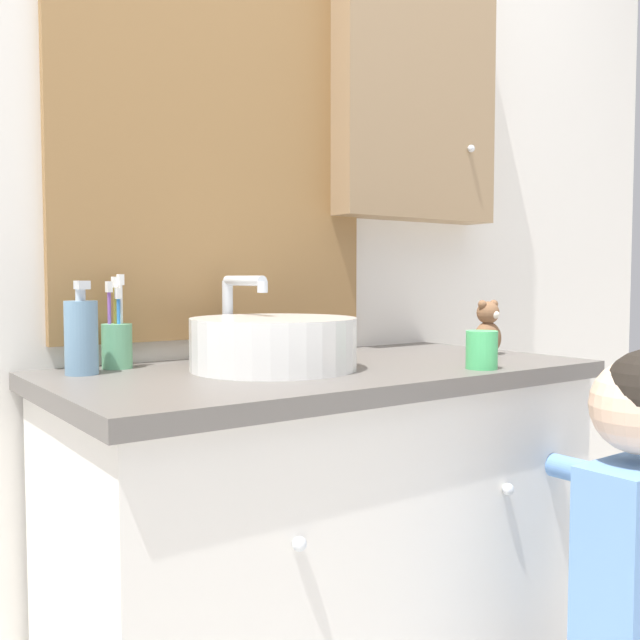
{
  "coord_description": "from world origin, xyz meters",
  "views": [
    {
      "loc": [
        -0.87,
        -0.87,
        1.03
      ],
      "look_at": [
        -0.05,
        0.27,
        0.94
      ],
      "focal_mm": 40.0,
      "sensor_mm": 36.0,
      "label": 1
    }
  ],
  "objects_px": {
    "toothbrush_holder": "(117,342)",
    "drinking_cup": "(482,350)",
    "sink_basin": "(273,342)",
    "soap_dispenser": "(81,336)",
    "teddy_bear": "(488,329)",
    "child_figure": "(635,551)"
  },
  "relations": [
    {
      "from": "teddy_bear",
      "to": "drinking_cup",
      "type": "bearing_deg",
      "value": -141.34
    },
    {
      "from": "toothbrush_holder",
      "to": "child_figure",
      "type": "xyz_separation_m",
      "value": [
        0.7,
        -0.71,
        -0.36
      ]
    },
    {
      "from": "soap_dispenser",
      "to": "child_figure",
      "type": "distance_m",
      "value": 1.09
    },
    {
      "from": "child_figure",
      "to": "drinking_cup",
      "type": "height_order",
      "value": "drinking_cup"
    },
    {
      "from": "sink_basin",
      "to": "drinking_cup",
      "type": "xyz_separation_m",
      "value": [
        0.34,
        -0.24,
        -0.02
      ]
    },
    {
      "from": "child_figure",
      "to": "drinking_cup",
      "type": "relative_size",
      "value": 11.73
    },
    {
      "from": "soap_dispenser",
      "to": "teddy_bear",
      "type": "bearing_deg",
      "value": -13.52
    },
    {
      "from": "child_figure",
      "to": "teddy_bear",
      "type": "xyz_separation_m",
      "value": [
        0.11,
        0.45,
        0.37
      ]
    },
    {
      "from": "toothbrush_holder",
      "to": "drinking_cup",
      "type": "height_order",
      "value": "toothbrush_holder"
    },
    {
      "from": "sink_basin",
      "to": "teddy_bear",
      "type": "bearing_deg",
      "value": -7.35
    },
    {
      "from": "toothbrush_holder",
      "to": "drinking_cup",
      "type": "distance_m",
      "value": 0.74
    },
    {
      "from": "sink_basin",
      "to": "toothbrush_holder",
      "type": "relative_size",
      "value": 2.05
    },
    {
      "from": "soap_dispenser",
      "to": "drinking_cup",
      "type": "height_order",
      "value": "soap_dispenser"
    },
    {
      "from": "teddy_bear",
      "to": "sink_basin",
      "type": "bearing_deg",
      "value": 172.65
    },
    {
      "from": "teddy_bear",
      "to": "child_figure",
      "type": "bearing_deg",
      "value": -103.78
    },
    {
      "from": "drinking_cup",
      "to": "sink_basin",
      "type": "bearing_deg",
      "value": 144.73
    },
    {
      "from": "teddy_bear",
      "to": "toothbrush_holder",
      "type": "bearing_deg",
      "value": 161.87
    },
    {
      "from": "sink_basin",
      "to": "toothbrush_holder",
      "type": "distance_m",
      "value": 0.32
    },
    {
      "from": "child_figure",
      "to": "teddy_bear",
      "type": "height_order",
      "value": "teddy_bear"
    },
    {
      "from": "sink_basin",
      "to": "soap_dispenser",
      "type": "bearing_deg",
      "value": 157.0
    },
    {
      "from": "sink_basin",
      "to": "child_figure",
      "type": "relative_size",
      "value": 0.43
    },
    {
      "from": "toothbrush_holder",
      "to": "teddy_bear",
      "type": "distance_m",
      "value": 0.85
    }
  ]
}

